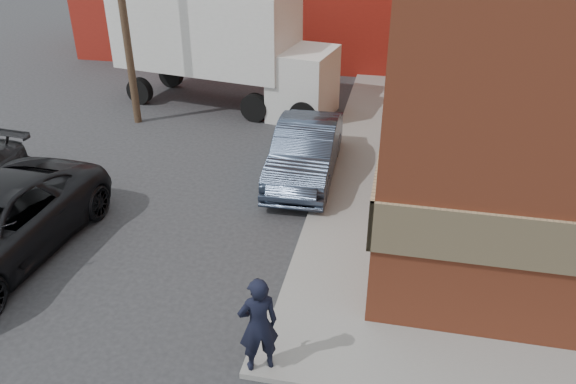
% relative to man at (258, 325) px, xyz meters
% --- Properties ---
extents(ground, '(90.00, 90.00, 0.00)m').
position_rel_man_xyz_m(ground, '(0.20, 1.55, -1.07)').
color(ground, '#28282B').
rests_on(ground, ground).
extents(sidewalk_west, '(1.80, 18.00, 0.12)m').
position_rel_man_xyz_m(sidewalk_west, '(0.80, 10.55, -1.01)').
color(sidewalk_west, gray).
rests_on(sidewalk_west, ground).
extents(man, '(0.82, 0.72, 1.90)m').
position_rel_man_xyz_m(man, '(0.00, 0.00, 0.00)').
color(man, black).
rests_on(man, sidewalk_south).
extents(sedan, '(1.86, 4.94, 1.61)m').
position_rel_man_xyz_m(sedan, '(-0.60, 7.58, -0.26)').
color(sedan, '#303C50').
rests_on(sedan, ground).
extents(box_truck, '(9.02, 4.03, 4.30)m').
position_rel_man_xyz_m(box_truck, '(-4.59, 12.90, 1.41)').
color(box_truck, white).
rests_on(box_truck, ground).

